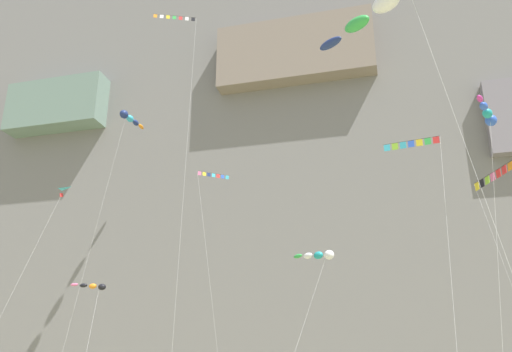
% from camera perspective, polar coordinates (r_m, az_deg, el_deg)
% --- Properties ---
extents(cliff_face, '(180.00, 30.38, 82.92)m').
position_cam_1_polar(cliff_face, '(76.65, 6.15, 10.10)').
color(cliff_face, slate).
rests_on(cliff_face, ground).
extents(kite_banner_upper_left, '(4.55, 3.82, 33.42)m').
position_cam_1_polar(kite_banner_upper_left, '(48.21, -8.60, 12.76)').
color(kite_banner_upper_left, black).
rests_on(kite_banner_upper_left, ground).
extents(kite_windsock_upper_mid, '(7.48, 4.84, 19.03)m').
position_cam_1_polar(kite_windsock_upper_mid, '(25.43, 14.08, 17.80)').
color(kite_windsock_upper_mid, green).
rests_on(kite_windsock_upper_mid, ground).
extents(kite_delta_low_center, '(2.74, 5.78, 16.95)m').
position_cam_1_polar(kite_delta_low_center, '(46.82, -20.89, -2.47)').
color(kite_delta_low_center, '#38B2D1').
rests_on(kite_delta_low_center, ground).
extents(kite_banner_front_field, '(2.02, 6.76, 16.75)m').
position_cam_1_polar(kite_banner_front_field, '(42.75, 24.17, -0.52)').
color(kite_banner_front_field, black).
rests_on(kite_banner_front_field, ground).
extents(kite_banner_far_left, '(3.34, 3.15, 19.36)m').
position_cam_1_polar(kite_banner_far_left, '(45.96, -4.61, -2.35)').
color(kite_banner_far_left, black).
rests_on(kite_banner_far_left, ground).
extents(kite_windsock_mid_right, '(4.65, 5.65, 10.13)m').
position_cam_1_polar(kite_windsock_mid_right, '(49.14, -17.06, -11.29)').
color(kite_windsock_mid_right, black).
rests_on(kite_windsock_mid_right, ground).
extents(kite_windsock_upper_right, '(3.62, 5.30, 10.50)m').
position_cam_1_polar(kite_windsock_upper_right, '(35.94, 6.80, -8.49)').
color(kite_windsock_upper_right, white).
rests_on(kite_windsock_upper_right, ground).
extents(kite_banner_mid_left, '(3.44, 5.83, 16.45)m').
position_cam_1_polar(kite_banner_mid_left, '(33.77, 16.65, 2.12)').
color(kite_banner_mid_left, black).
rests_on(kite_banner_mid_left, ground).
extents(kite_windsock_high_left, '(2.55, 8.25, 28.67)m').
position_cam_1_polar(kite_windsock_high_left, '(58.45, -13.45, 6.02)').
color(kite_windsock_high_left, navy).
rests_on(kite_windsock_high_left, ground).
extents(kite_windsock_low_left, '(2.29, 3.48, 16.42)m').
position_cam_1_polar(kite_windsock_low_left, '(31.77, 23.64, 6.04)').
color(kite_windsock_low_left, blue).
rests_on(kite_windsock_low_left, ground).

